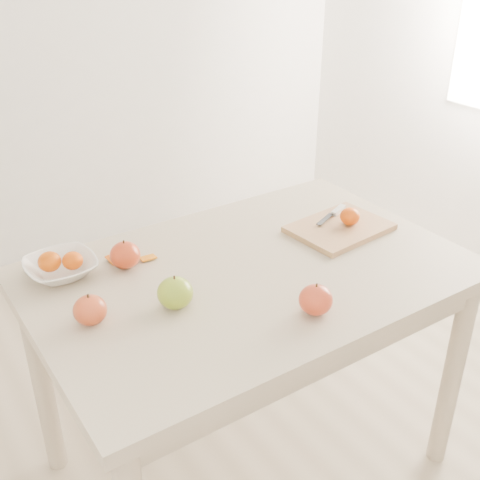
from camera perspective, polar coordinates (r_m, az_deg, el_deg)
ground at (r=2.16m, az=0.78°, el=-20.05°), size 3.50×3.50×0.00m
table at (r=1.73m, az=0.92°, el=-5.58°), size 1.20×0.80×0.75m
cutting_board at (r=1.91m, az=9.42°, el=1.14°), size 0.32×0.24×0.02m
board_tangerine at (r=1.90m, az=10.37°, el=2.22°), size 0.06×0.06×0.05m
fruit_bowl at (r=1.71m, az=-16.61°, el=-2.54°), size 0.19×0.19×0.05m
bowl_tangerine_near at (r=1.70m, az=-17.61°, el=-1.96°), size 0.06×0.06×0.05m
bowl_tangerine_far at (r=1.70m, az=-15.59°, el=-1.90°), size 0.06×0.06×0.05m
orange_peel_a at (r=1.76m, az=-11.49°, el=-1.77°), size 0.07×0.05×0.01m
orange_peel_b at (r=1.75m, az=-8.72°, el=-1.74°), size 0.05×0.04×0.01m
paring_knife at (r=1.97m, az=9.09°, el=2.67°), size 0.16×0.08×0.01m
apple_green at (r=1.51m, az=-6.17°, el=-5.00°), size 0.09×0.09×0.08m
apple_red_e at (r=1.49m, az=7.19°, el=-5.64°), size 0.08×0.08×0.08m
apple_red_b at (r=1.49m, az=-14.03°, el=-6.46°), size 0.08×0.08×0.07m
apple_red_a at (r=1.70m, az=-10.85°, el=-1.41°), size 0.09×0.09×0.08m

